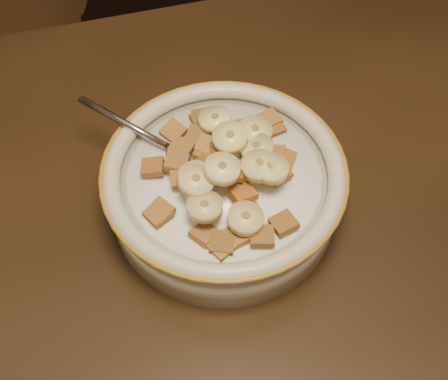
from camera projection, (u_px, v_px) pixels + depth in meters
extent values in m
cube|color=#2F1F10|center=(238.00, 355.00, 0.54)|extent=(1.40, 0.91, 0.04)
cube|color=black|center=(184.00, 32.00, 1.18)|extent=(0.52, 0.52, 0.94)
cylinder|color=beige|center=(224.00, 193.00, 0.59)|extent=(0.21, 0.21, 0.05)
cylinder|color=white|center=(224.00, 176.00, 0.57)|extent=(0.18, 0.18, 0.00)
ellipsoid|color=gray|center=(191.00, 159.00, 0.57)|extent=(0.06, 0.06, 0.01)
cube|color=brown|center=(181.00, 148.00, 0.57)|extent=(0.03, 0.03, 0.01)
cube|color=#954C1B|center=(278.00, 173.00, 0.56)|extent=(0.03, 0.03, 0.01)
cube|color=brown|center=(203.00, 168.00, 0.55)|extent=(0.03, 0.03, 0.01)
cube|color=brown|center=(259.00, 131.00, 0.59)|extent=(0.03, 0.03, 0.01)
cube|color=brown|center=(158.00, 214.00, 0.54)|extent=(0.03, 0.03, 0.01)
cube|color=brown|center=(262.00, 236.00, 0.52)|extent=(0.02, 0.02, 0.01)
cube|color=brown|center=(222.00, 152.00, 0.56)|extent=(0.02, 0.02, 0.01)
cube|color=#955A20|center=(234.00, 170.00, 0.54)|extent=(0.03, 0.03, 0.01)
cube|color=brown|center=(207.00, 153.00, 0.56)|extent=(0.03, 0.03, 0.01)
cube|color=brown|center=(203.00, 118.00, 0.60)|extent=(0.02, 0.02, 0.01)
cube|color=olive|center=(208.00, 146.00, 0.56)|extent=(0.03, 0.03, 0.01)
cube|color=#97602B|center=(182.00, 176.00, 0.55)|extent=(0.02, 0.02, 0.01)
cube|color=brown|center=(242.00, 129.00, 0.59)|extent=(0.02, 0.02, 0.01)
cube|color=brown|center=(284.00, 159.00, 0.57)|extent=(0.03, 0.03, 0.01)
cube|color=brown|center=(197.00, 136.00, 0.58)|extent=(0.03, 0.03, 0.01)
cube|color=brown|center=(222.00, 242.00, 0.52)|extent=(0.03, 0.03, 0.01)
cube|color=brown|center=(205.00, 234.00, 0.53)|extent=(0.03, 0.03, 0.01)
cube|color=brown|center=(284.00, 223.00, 0.53)|extent=(0.02, 0.02, 0.01)
cube|color=#9E6C34|center=(173.00, 131.00, 0.59)|extent=(0.03, 0.03, 0.01)
cube|color=brown|center=(176.00, 162.00, 0.56)|extent=(0.03, 0.03, 0.01)
cube|color=#8D5D22|center=(202.00, 120.00, 0.60)|extent=(0.02, 0.02, 0.01)
cube|color=#93641A|center=(222.00, 246.00, 0.52)|extent=(0.03, 0.03, 0.01)
cube|color=brown|center=(273.00, 127.00, 0.59)|extent=(0.02, 0.02, 0.01)
cube|color=#91571C|center=(240.00, 234.00, 0.52)|extent=(0.02, 0.02, 0.01)
cube|color=olive|center=(160.00, 211.00, 0.54)|extent=(0.03, 0.03, 0.01)
cube|color=brown|center=(269.00, 120.00, 0.60)|extent=(0.02, 0.02, 0.01)
cube|color=brown|center=(152.00, 167.00, 0.56)|extent=(0.02, 0.02, 0.01)
cube|color=brown|center=(243.00, 193.00, 0.54)|extent=(0.02, 0.02, 0.01)
cube|color=brown|center=(274.00, 155.00, 0.57)|extent=(0.03, 0.03, 0.01)
cylinder|color=#EAC97C|center=(245.00, 218.00, 0.52)|extent=(0.03, 0.03, 0.01)
cylinder|color=#D6BC84|center=(205.00, 207.00, 0.52)|extent=(0.04, 0.04, 0.02)
cylinder|color=#F9E281|center=(230.00, 138.00, 0.54)|extent=(0.03, 0.03, 0.01)
cylinder|color=beige|center=(196.00, 178.00, 0.53)|extent=(0.04, 0.04, 0.01)
cylinder|color=#CEC685|center=(196.00, 181.00, 0.53)|extent=(0.04, 0.04, 0.02)
cylinder|color=#D1CA85|center=(271.00, 168.00, 0.54)|extent=(0.04, 0.04, 0.01)
cylinder|color=#F9E48A|center=(215.00, 120.00, 0.58)|extent=(0.04, 0.04, 0.02)
cylinder|color=#EFE08E|center=(255.00, 131.00, 0.56)|extent=(0.04, 0.04, 0.01)
cylinder|color=beige|center=(222.00, 169.00, 0.53)|extent=(0.04, 0.04, 0.01)
cylinder|color=beige|center=(256.00, 148.00, 0.55)|extent=(0.04, 0.04, 0.01)
cylinder|color=#D8CF87|center=(259.00, 166.00, 0.54)|extent=(0.04, 0.04, 0.01)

